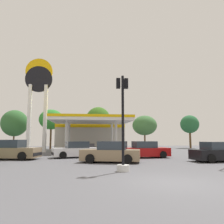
# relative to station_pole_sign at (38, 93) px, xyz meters

# --- Properties ---
(ground_plane) EXTENTS (90.00, 90.00, 0.00)m
(ground_plane) POSITION_rel_station_pole_sign_xyz_m (9.61, -20.45, -7.65)
(ground_plane) COLOR #56565B
(ground_plane) RESTS_ON ground
(gas_station) EXTENTS (10.01, 13.38, 4.43)m
(gas_station) POSITION_rel_station_pole_sign_xyz_m (6.88, 4.46, -5.31)
(gas_station) COLOR beige
(gas_station) RESTS_ON ground
(station_pole_sign) EXTENTS (3.46, 0.56, 12.26)m
(station_pole_sign) POSITION_rel_station_pole_sign_xyz_m (0.00, 0.00, 0.00)
(station_pole_sign) COLOR white
(station_pole_sign) RESTS_ON ground
(car_0) EXTENTS (4.27, 2.20, 1.48)m
(car_0) POSITION_rel_station_pole_sign_xyz_m (11.64, -9.33, -6.98)
(car_0) COLOR black
(car_0) RESTS_ON ground
(car_1) EXTENTS (4.24, 2.15, 1.47)m
(car_1) POSITION_rel_station_pole_sign_xyz_m (16.22, -13.23, -6.98)
(car_1) COLOR black
(car_1) RESTS_ON ground
(car_2) EXTENTS (4.79, 2.68, 1.62)m
(car_2) POSITION_rel_station_pole_sign_xyz_m (0.05, -9.59, -6.91)
(car_2) COLOR black
(car_2) RESTS_ON ground
(car_3) EXTENTS (4.37, 2.69, 1.46)m
(car_3) POSITION_rel_station_pole_sign_xyz_m (5.33, -8.37, -6.98)
(car_3) COLOR black
(car_3) RESTS_ON ground
(car_5) EXTENTS (4.55, 2.84, 1.52)m
(car_5) POSITION_rel_station_pole_sign_xyz_m (8.06, -12.86, -6.96)
(car_5) COLOR black
(car_5) RESTS_ON ground
(traffic_signal_0) EXTENTS (0.66, 0.69, 5.13)m
(traffic_signal_0) POSITION_rel_station_pole_sign_xyz_m (8.18, -17.33, -5.70)
(traffic_signal_0) COLOR silver
(traffic_signal_0) RESTS_ON ground
(tree_0) EXTENTS (4.52, 4.52, 6.69)m
(tree_0) POSITION_rel_station_pole_sign_xyz_m (-6.11, 10.85, -3.24)
(tree_0) COLOR brown
(tree_0) RESTS_ON ground
(tree_1) EXTENTS (4.03, 4.03, 6.60)m
(tree_1) POSITION_rel_station_pole_sign_xyz_m (0.44, 8.67, -2.74)
(tree_1) COLOR brown
(tree_1) RESTS_ON ground
(tree_2) EXTENTS (4.27, 4.27, 7.22)m
(tree_2) POSITION_rel_station_pole_sign_xyz_m (8.35, 9.11, -2.68)
(tree_2) COLOR brown
(tree_2) RESTS_ON ground
(tree_3) EXTENTS (4.35, 4.35, 5.83)m
(tree_3) POSITION_rel_station_pole_sign_xyz_m (16.65, 9.13, -3.57)
(tree_3) COLOR brown
(tree_3) RESTS_ON ground
(tree_4) EXTENTS (3.40, 3.40, 6.09)m
(tree_4) POSITION_rel_station_pole_sign_xyz_m (25.51, 9.91, -3.26)
(tree_4) COLOR brown
(tree_4) RESTS_ON ground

